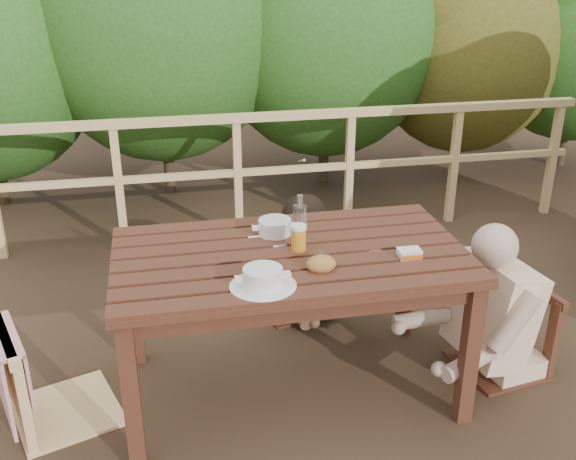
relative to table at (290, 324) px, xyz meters
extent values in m
plane|color=#463120|center=(0.00, 0.00, -0.40)|extent=(60.00, 60.00, 0.00)
cube|color=#412115|center=(0.00, 0.00, 0.00)|extent=(1.71, 0.96, 0.79)
cube|color=#DEB375|center=(-1.15, 0.02, 0.11)|extent=(0.64, 0.64, 1.02)
cube|color=#412115|center=(0.18, 0.84, 0.05)|extent=(0.56, 0.56, 0.89)
cube|color=#412115|center=(1.18, -0.04, 0.06)|extent=(0.52, 0.52, 0.91)
cube|color=#DEB375|center=(0.00, 2.00, 0.11)|extent=(5.60, 0.10, 1.01)
cylinder|color=white|center=(-0.19, -0.32, 0.45)|extent=(0.30, 0.30, 0.10)
cylinder|color=white|center=(-0.03, 0.22, 0.44)|extent=(0.29, 0.29, 0.10)
ellipsoid|color=#AB7B32|center=(0.10, -0.22, 0.44)|extent=(0.14, 0.11, 0.08)
cylinder|color=orange|center=(0.04, 0.00, 0.47)|extent=(0.08, 0.08, 0.15)
cylinder|color=silver|center=(0.07, 0.08, 0.53)|extent=(0.07, 0.07, 0.27)
cylinder|color=white|center=(0.12, -0.17, 0.43)|extent=(0.06, 0.06, 0.08)
cube|color=white|center=(0.55, -0.16, 0.42)|extent=(0.12, 0.08, 0.05)
camera|label=1|loc=(-0.59, -2.86, 1.80)|focal=41.36mm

